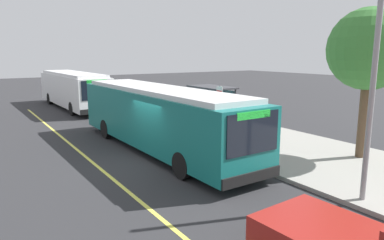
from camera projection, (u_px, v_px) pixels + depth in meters
ground_plane at (153, 161)px, 14.79m from camera, size 120.00×120.00×0.00m
sidewalk_curb at (258, 141)px, 17.98m from camera, size 44.00×6.40×0.15m
lane_stripe_center at (102, 170)px, 13.61m from camera, size 36.00×0.14×0.01m
transit_bus_main at (159, 116)px, 16.16m from camera, size 12.51×2.83×2.95m
transit_bus_second at (73, 89)px, 29.01m from camera, size 11.82×2.82×2.95m
bus_shelter at (212, 98)px, 20.30m from camera, size 2.90×1.60×2.48m
waiting_bench at (215, 121)px, 20.27m from camera, size 1.60×0.48×0.95m
route_sign_post at (219, 107)px, 16.85m from camera, size 0.44×0.08×2.80m
street_tree_near_shelter at (369, 50)px, 14.07m from camera, size 3.31×3.31×6.14m
utility_pole at (372, 93)px, 9.96m from camera, size 0.16×0.16×6.40m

